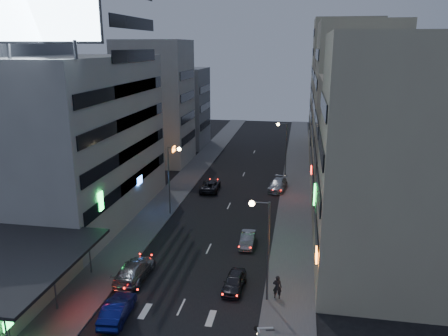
% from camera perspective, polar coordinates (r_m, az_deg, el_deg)
% --- Properties ---
extents(sidewalk_left, '(4.00, 120.00, 0.12)m').
position_cam_1_polar(sidewalk_left, '(59.40, -6.37, -3.07)').
color(sidewalk_left, '#4C4C4F').
rests_on(sidewalk_left, ground).
extents(sidewalk_right, '(4.00, 120.00, 0.12)m').
position_cam_1_polar(sidewalk_right, '(57.13, 9.26, -3.95)').
color(sidewalk_right, '#4C4C4F').
rests_on(sidewalk_right, ground).
extents(white_building, '(14.00, 24.00, 18.00)m').
position_cam_1_polar(white_building, '(51.62, -19.49, 3.55)').
color(white_building, '#ADADA8').
rests_on(white_building, ground).
extents(grey_tower, '(10.00, 14.00, 34.00)m').
position_cam_1_polar(grey_tower, '(58.10, -26.69, 12.04)').
color(grey_tower, slate).
rests_on(grey_tower, ground).
extents(shophouse_near, '(10.00, 11.00, 20.00)m').
position_cam_1_polar(shophouse_near, '(36.20, 20.48, 0.21)').
color(shophouse_near, '#B4AF8D').
rests_on(shophouse_near, ground).
extents(shophouse_mid, '(11.00, 12.00, 16.00)m').
position_cam_1_polar(shophouse_mid, '(47.76, 18.52, 1.48)').
color(shophouse_mid, gray).
rests_on(shophouse_mid, ground).
extents(shophouse_far, '(10.00, 14.00, 22.00)m').
position_cam_1_polar(shophouse_far, '(59.83, 16.59, 7.29)').
color(shophouse_far, '#B4AF8D').
rests_on(shophouse_far, ground).
extents(far_left_a, '(11.00, 10.00, 20.00)m').
position_cam_1_polar(far_left_a, '(73.43, -8.99, 8.39)').
color(far_left_a, '#ADADA8').
rests_on(far_left_a, ground).
extents(far_left_b, '(12.00, 10.00, 15.00)m').
position_cam_1_polar(far_left_b, '(86.18, -6.44, 7.86)').
color(far_left_b, slate).
rests_on(far_left_b, ground).
extents(far_right_a, '(11.00, 12.00, 18.00)m').
position_cam_1_polar(far_right_a, '(74.93, 15.65, 7.38)').
color(far_right_a, gray).
rests_on(far_right_a, ground).
extents(far_right_b, '(12.00, 12.00, 24.00)m').
position_cam_1_polar(far_right_b, '(88.52, 15.32, 10.55)').
color(far_right_b, '#B4AF8D').
rests_on(far_right_b, ground).
extents(billboard, '(9.52, 3.75, 6.20)m').
position_cam_1_polar(billboard, '(40.06, -23.20, 18.24)').
color(billboard, '#595B60').
rests_on(billboard, white_building).
extents(street_lamp_right_near, '(1.60, 0.44, 8.02)m').
position_cam_1_polar(street_lamp_right_near, '(32.95, 5.15, -8.90)').
color(street_lamp_right_near, '#595B60').
rests_on(street_lamp_right_near, sidewalk_right).
extents(street_lamp_left, '(1.60, 0.44, 8.02)m').
position_cam_1_polar(street_lamp_left, '(49.93, -6.80, -0.34)').
color(street_lamp_left, '#595B60').
rests_on(street_lamp_left, sidewalk_left).
extents(street_lamp_right_far, '(1.60, 0.44, 8.02)m').
position_cam_1_polar(street_lamp_right_far, '(65.38, 7.80, 3.44)').
color(street_lamp_right_far, '#595B60').
rests_on(street_lamp_right_far, sidewalk_right).
extents(parked_car_right_near, '(1.74, 3.93, 1.31)m').
position_cam_1_polar(parked_car_right_near, '(36.43, 1.35, -14.62)').
color(parked_car_right_near, '#29282E').
rests_on(parked_car_right_near, ground).
extents(parked_car_right_mid, '(1.40, 3.87, 1.27)m').
position_cam_1_polar(parked_car_right_mid, '(43.65, 3.10, -9.29)').
color(parked_car_right_mid, gray).
rests_on(parked_car_right_mid, ground).
extents(parked_car_left, '(2.59, 5.22, 1.42)m').
position_cam_1_polar(parked_car_left, '(59.46, -1.81, -2.30)').
color(parked_car_left, '#26252A').
rests_on(parked_car_left, ground).
extents(parked_car_right_far, '(2.67, 5.36, 1.50)m').
position_cam_1_polar(parked_car_right_far, '(60.06, 7.06, -2.19)').
color(parked_car_right_far, '#A5A9AD').
rests_on(parked_car_right_far, ground).
extents(road_car_blue, '(1.92, 4.61, 1.48)m').
position_cam_1_polar(road_car_blue, '(33.90, -13.76, -17.48)').
color(road_car_blue, navy).
rests_on(road_car_blue, ground).
extents(road_car_silver, '(2.33, 5.49, 1.58)m').
position_cam_1_polar(road_car_silver, '(38.56, -11.62, -12.91)').
color(road_car_silver, '#9EA1A5').
rests_on(road_car_silver, ground).
extents(person, '(0.70, 0.46, 1.91)m').
position_cam_1_polar(person, '(35.15, 6.97, -15.17)').
color(person, black).
rests_on(person, sidewalk_right).
extents(scooter_silver_b, '(0.94, 1.78, 1.03)m').
position_cam_1_polar(scooter_silver_b, '(32.29, 6.48, -19.16)').
color(scooter_silver_b, silver).
rests_on(scooter_silver_b, sidewalk_right).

